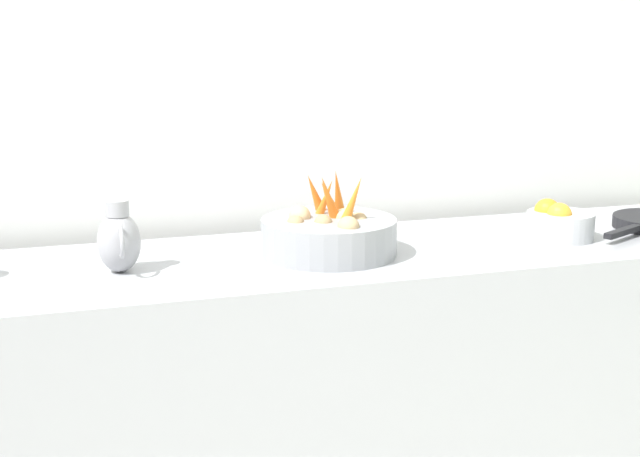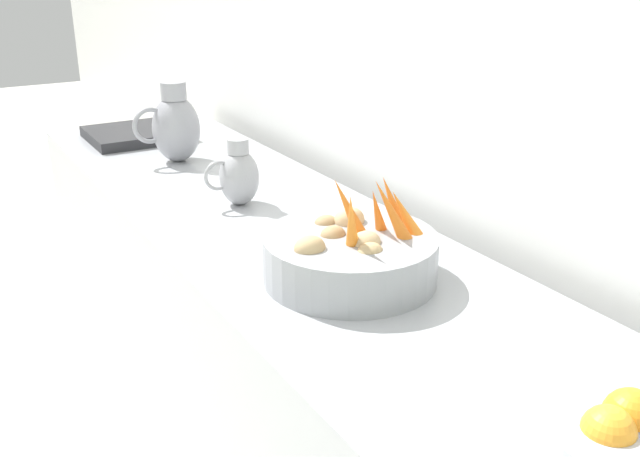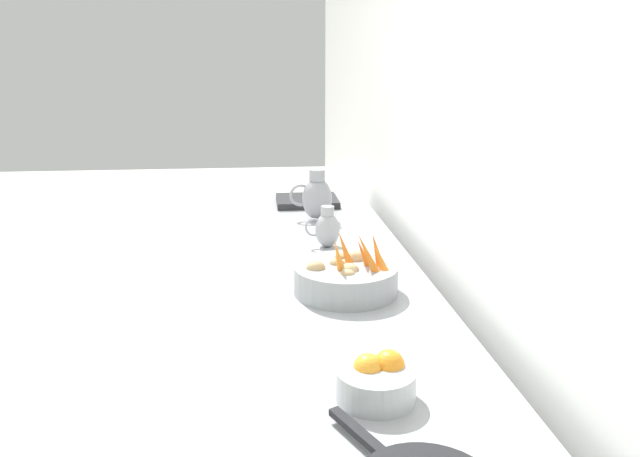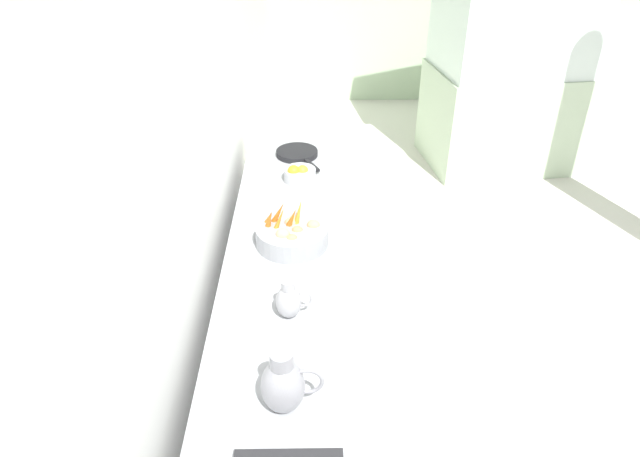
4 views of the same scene
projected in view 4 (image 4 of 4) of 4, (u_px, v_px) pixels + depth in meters
The scene contains 9 objects.
ground_plane at pixel (569, 400), 3.18m from camera, with size 15.89×15.89×0.00m, color beige.
tile_wall_left at pixel (204, 107), 2.84m from camera, with size 0.10×8.90×3.00m, color white.
prep_counter at pixel (290, 332), 2.97m from camera, with size 0.61×3.00×0.92m, color #9EA0A5.
vegetable_colander at pixel (292, 234), 2.81m from camera, with size 0.36×0.36×0.22m.
orange_bowl at pixel (299, 174), 3.39m from camera, with size 0.19×0.19×0.11m.
metal_pitcher_tall at pixel (284, 384), 1.91m from camera, with size 0.21×0.15×0.25m.
metal_pitcher_short at pixel (289, 300), 2.34m from camera, with size 0.15×0.11×0.18m.
skillet_on_counter at pixel (297, 153), 3.71m from camera, with size 0.28×0.42×0.03m.
glass_block_booth at pixel (511, 47), 5.22m from camera, with size 1.54×1.20×2.30m.
Camera 4 is at (-1.41, -2.17, 2.49)m, focal length 32.16 mm.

